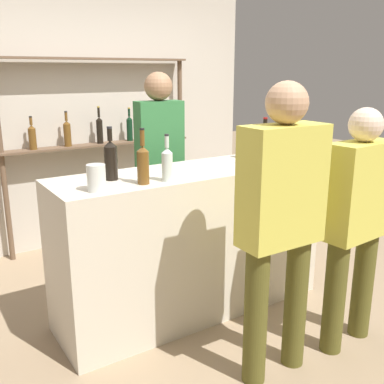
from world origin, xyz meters
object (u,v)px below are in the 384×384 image
counter_bottle_0 (167,163)px  cork_jar (96,178)px  customer_center (281,214)px  ice_bucket (284,146)px  server_behind_counter (160,157)px  wine_glass (242,143)px  customer_right (357,215)px  counter_bottle_1 (264,149)px  counter_bottle_2 (111,159)px  counter_bottle_3 (143,163)px

counter_bottle_0 → cork_jar: counter_bottle_0 is taller
counter_bottle_0 → customer_center: size_ratio=0.17×
ice_bucket → server_behind_counter: size_ratio=0.13×
wine_glass → customer_right: 1.15m
ice_bucket → cork_jar: 1.55m
cork_jar → customer_center: (0.79, -0.72, -0.16)m
counter_bottle_1 → wine_glass: counter_bottle_1 is taller
cork_jar → counter_bottle_0: bearing=-1.7°
customer_center → counter_bottle_2: bearing=33.9°
counter_bottle_2 → server_behind_counter: (0.71, 0.63, -0.16)m
customer_center → customer_right: 0.63m
customer_right → server_behind_counter: bearing=13.9°
counter_bottle_0 → server_behind_counter: size_ratio=0.17×
cork_jar → counter_bottle_3: bearing=0.8°
counter_bottle_2 → counter_bottle_1: bearing=-12.4°
counter_bottle_0 → counter_bottle_2: 0.37m
counter_bottle_0 → counter_bottle_1: 0.81m
counter_bottle_3 → server_behind_counter: (0.58, 0.84, -0.15)m
server_behind_counter → cork_jar: bearing=-41.8°
counter_bottle_0 → server_behind_counter: 0.97m
counter_bottle_3 → wine_glass: bearing=18.0°
counter_bottle_2 → wine_glass: (1.19, 0.14, -0.02)m
wine_glass → ice_bucket: size_ratio=0.65×
wine_glass → cork_jar: 1.42m
cork_jar → customer_right: bearing=-28.3°
counter_bottle_1 → customer_right: customer_right is taller
customer_right → server_behind_counter: 1.69m
counter_bottle_2 → wine_glass: bearing=6.5°
wine_glass → customer_right: (0.03, -1.11, -0.31)m
customer_center → customer_right: (0.62, -0.03, -0.10)m
ice_bucket → customer_right: (-0.14, -0.80, -0.31)m
counter_bottle_0 → counter_bottle_2: counter_bottle_2 is taller
counter_bottle_1 → server_behind_counter: (-0.39, 0.87, -0.16)m
counter_bottle_0 → server_behind_counter: (0.42, 0.86, -0.14)m
counter_bottle_2 → ice_bucket: size_ratio=1.45×
counter_bottle_0 → customer_center: (0.32, -0.71, -0.20)m
wine_glass → cork_jar: bearing=-165.7°
counter_bottle_0 → ice_bucket: 1.08m
counter_bottle_3 → ice_bucket: 1.24m
customer_center → cork_jar: bearing=48.6°
counter_bottle_1 → customer_right: size_ratio=0.23×
counter_bottle_0 → wine_glass: 0.98m
counter_bottle_0 → ice_bucket: counter_bottle_0 is taller
counter_bottle_1 → customer_right: bearing=-79.7°
wine_glass → server_behind_counter: server_behind_counter is taller
cork_jar → customer_center: size_ratio=0.09×
counter_bottle_3 → cork_jar: 0.31m
server_behind_counter → ice_bucket: bearing=44.1°
wine_glass → customer_right: size_ratio=0.10×
counter_bottle_3 → wine_glass: (1.07, 0.35, -0.01)m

